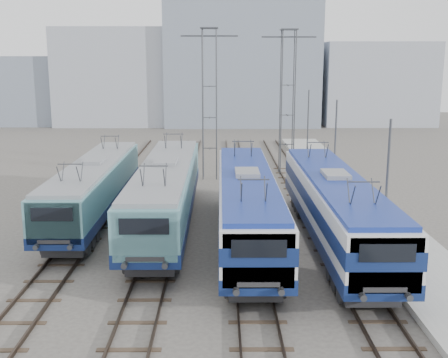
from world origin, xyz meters
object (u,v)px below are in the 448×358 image
(mast_rear, at_px, (308,130))
(locomotive_far_left, at_px, (94,186))
(locomotive_center_left, at_px, (166,190))
(locomotive_far_right, at_px, (335,204))
(mast_mid, at_px, (335,152))
(catenary_tower_east, at_px, (288,95))
(catenary_tower_west, at_px, (210,97))
(mast_front, at_px, (386,194))
(locomotive_center_right, at_px, (247,202))

(mast_rear, bearing_deg, locomotive_far_left, -133.08)
(locomotive_center_left, height_order, mast_rear, mast_rear)
(locomotive_far_right, height_order, mast_mid, mast_mid)
(mast_rear, bearing_deg, mast_mid, -90.00)
(locomotive_far_left, bearing_deg, catenary_tower_east, 47.41)
(catenary_tower_west, xyz_separation_m, mast_rear, (8.60, 4.00, -3.14))
(locomotive_far_right, xyz_separation_m, mast_mid, (1.85, 9.52, 1.14))
(locomotive_far_right, bearing_deg, locomotive_center_left, 160.29)
(locomotive_center_left, relative_size, locomotive_far_right, 1.01)
(locomotive_far_left, distance_m, mast_front, 17.17)
(catenary_tower_west, bearing_deg, locomotive_far_left, -118.54)
(locomotive_center_left, xyz_separation_m, mast_rear, (10.85, 18.30, 1.16))
(mast_rear, bearing_deg, mast_front, -90.00)
(locomotive_center_right, height_order, mast_rear, mast_rear)
(locomotive_far_left, distance_m, locomotive_far_right, 14.44)
(catenary_tower_east, bearing_deg, locomotive_far_left, -132.59)
(mast_front, xyz_separation_m, mast_rear, (0.00, 24.00, 0.00))
(mast_front, relative_size, mast_mid, 1.00)
(locomotive_center_right, relative_size, mast_rear, 2.65)
(catenary_tower_east, bearing_deg, mast_front, -84.55)
(locomotive_center_left, bearing_deg, catenary_tower_east, 61.77)
(locomotive_center_left, distance_m, locomotive_center_right, 5.26)
(catenary_tower_west, xyz_separation_m, mast_front, (8.60, -20.00, -3.14))
(locomotive_far_right, bearing_deg, catenary_tower_west, 111.07)
(locomotive_center_right, xyz_separation_m, catenary_tower_west, (-2.25, 17.03, 4.28))
(mast_rear, bearing_deg, catenary_tower_east, -136.40)
(catenary_tower_east, bearing_deg, locomotive_far_right, -89.27)
(mast_front, bearing_deg, mast_mid, 90.00)
(locomotive_far_right, xyz_separation_m, mast_front, (1.85, -2.48, 1.14))
(locomotive_far_right, bearing_deg, mast_front, -53.23)
(mast_mid, bearing_deg, mast_rear, 90.00)
(locomotive_far_right, bearing_deg, mast_mid, 79.01)
(catenary_tower_east, xyz_separation_m, mast_rear, (2.10, 2.00, -3.14))
(locomotive_far_left, height_order, mast_rear, mast_rear)
(mast_mid, bearing_deg, locomotive_center_left, -149.86)
(locomotive_far_left, xyz_separation_m, mast_mid, (15.35, 4.41, 1.32))
(locomotive_far_right, height_order, catenary_tower_west, catenary_tower_west)
(locomotive_far_left, distance_m, catenary_tower_east, 20.08)
(locomotive_far_left, height_order, catenary_tower_east, catenary_tower_east)
(locomotive_center_left, height_order, locomotive_far_right, locomotive_center_left)
(locomotive_center_right, bearing_deg, locomotive_far_right, -6.29)
(locomotive_far_left, xyz_separation_m, locomotive_center_right, (9.00, -4.62, 0.18))
(mast_front, bearing_deg, catenary_tower_east, 95.45)
(locomotive_far_left, xyz_separation_m, mast_rear, (15.35, 16.41, 1.32))
(locomotive_center_right, distance_m, catenary_tower_west, 17.70)
(locomotive_far_left, bearing_deg, locomotive_center_right, -27.15)
(locomotive_far_right, bearing_deg, locomotive_center_right, 173.71)
(locomotive_center_right, height_order, locomotive_far_right, locomotive_far_right)
(locomotive_center_left, bearing_deg, catenary_tower_west, 81.06)
(catenary_tower_west, xyz_separation_m, mast_mid, (8.60, -8.00, -3.14))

